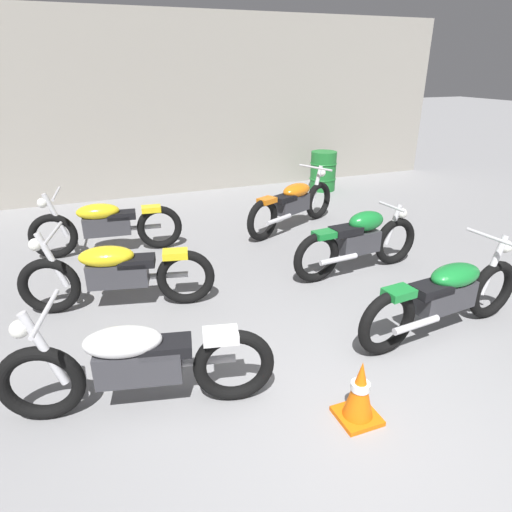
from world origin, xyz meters
TOP-DOWN VIEW (x-y plane):
  - ground_plane at (0.00, 0.00)m, footprint 60.00×60.00m
  - back_wall at (0.00, 7.62)m, footprint 13.06×0.24m
  - motorcycle_left_row_0 at (-1.56, 0.99)m, footprint 2.14×0.77m
  - motorcycle_left_row_1 at (-1.55, 2.76)m, footprint 2.14×0.77m
  - motorcycle_left_row_2 at (-1.53, 4.52)m, footprint 2.17×0.68m
  - motorcycle_right_row_0 at (1.51, 0.98)m, footprint 2.17×0.68m
  - motorcycle_right_row_1 at (1.54, 2.60)m, footprint 1.97×0.50m
  - motorcycle_right_row_2 at (1.50, 4.51)m, footprint 2.01×1.10m
  - oil_drum at (3.25, 6.60)m, footprint 0.59×0.59m
  - traffic_cone at (0.02, 0.24)m, footprint 0.32×0.32m

SIDE VIEW (x-z plane):
  - ground_plane at x=0.00m, z-range 0.00..0.00m
  - traffic_cone at x=0.02m, z-range -0.01..0.53m
  - oil_drum at x=3.25m, z-range 0.00..0.85m
  - motorcycle_left_row_0 at x=-1.56m, z-range -0.04..0.94m
  - motorcycle_left_row_1 at x=-1.55m, z-range -0.04..0.94m
  - motorcycle_left_row_2 at x=-1.53m, z-range -0.04..0.94m
  - motorcycle_right_row_0 at x=1.51m, z-range -0.04..0.94m
  - motorcycle_right_row_2 at x=1.50m, z-range -0.04..0.94m
  - motorcycle_right_row_1 at x=1.54m, z-range 0.02..0.90m
  - back_wall at x=0.00m, z-range 0.00..3.60m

